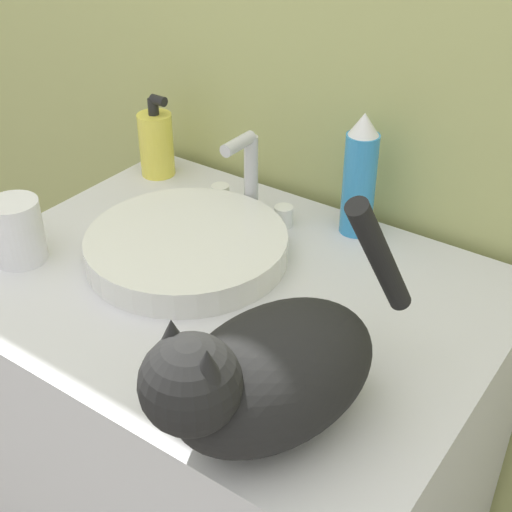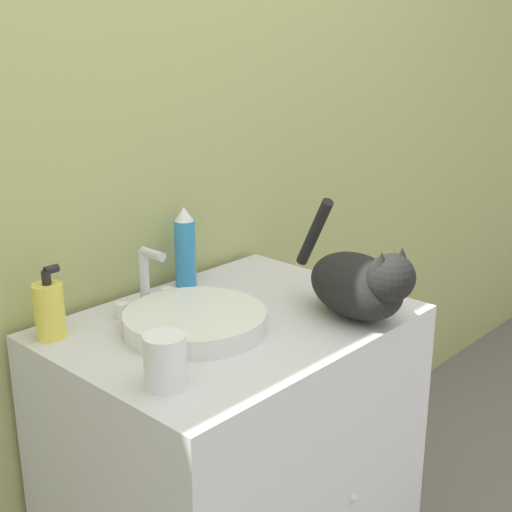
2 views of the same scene
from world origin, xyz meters
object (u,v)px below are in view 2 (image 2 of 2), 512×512
soap_bottle (49,309)px  cup (165,361)px  cat (360,283)px  spray_bottle (185,248)px

soap_bottle → cup: bearing=-85.8°
cup → cat: bearing=-8.1°
soap_bottle → spray_bottle: bearing=4.1°
cat → cup: 0.52m
cat → cup: cat is taller
cat → spray_bottle: size_ratio=1.88×
soap_bottle → spray_bottle: spray_bottle is taller
cup → spray_bottle: bearing=44.3°
cup → soap_bottle: bearing=94.2°
cat → soap_bottle: size_ratio=2.46×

